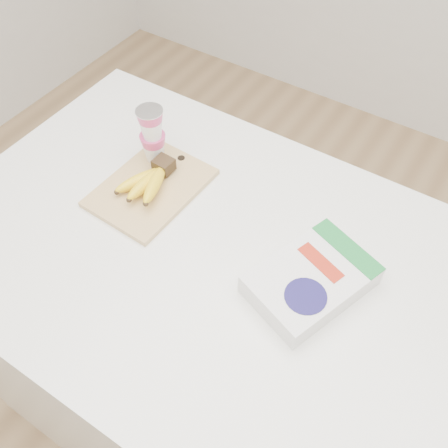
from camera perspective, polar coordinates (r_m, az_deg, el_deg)
name	(u,v)px	position (r m, az deg, el deg)	size (l,w,h in m)	color
room	(206,136)	(0.91, -2.03, 10.06)	(4.00, 4.00, 4.00)	tan
table	(214,346)	(1.59, -1.17, -13.78)	(1.34, 0.89, 1.00)	white
cutting_board	(151,188)	(1.30, -8.33, 4.13)	(0.22, 0.30, 0.01)	tan
bananas	(149,180)	(1.27, -8.56, 5.00)	(0.13, 0.17, 0.06)	#382816
yogurt_stack	(152,134)	(1.30, -8.21, 10.17)	(0.07, 0.07, 0.16)	white
cereal_box	(311,280)	(1.10, 9.91, -6.32)	(0.25, 0.31, 0.06)	white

